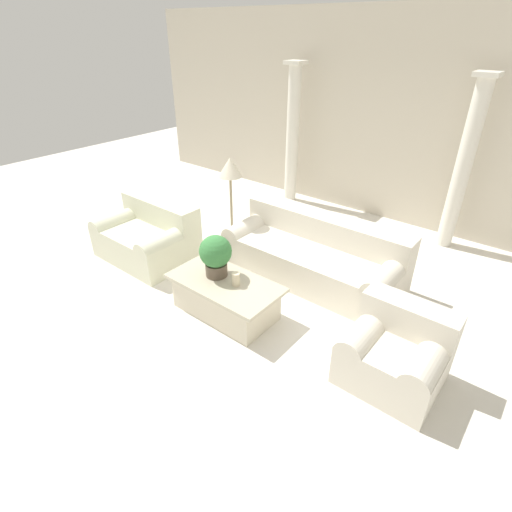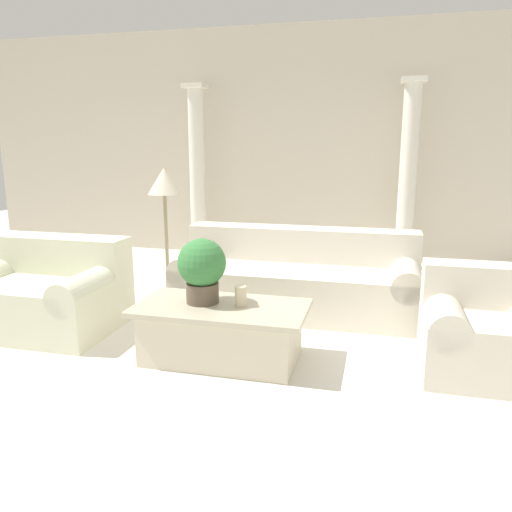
% 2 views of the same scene
% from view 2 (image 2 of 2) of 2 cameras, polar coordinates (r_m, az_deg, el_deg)
% --- Properties ---
extents(ground_plane, '(16.00, 16.00, 0.00)m').
position_cam_2_polar(ground_plane, '(4.30, -1.78, -9.27)').
color(ground_plane, silver).
extents(wall_back, '(10.00, 0.06, 3.20)m').
position_cam_2_polar(wall_back, '(7.19, 5.45, 12.55)').
color(wall_back, beige).
rests_on(wall_back, ground_plane).
extents(sofa_long, '(2.32, 0.94, 0.78)m').
position_cam_2_polar(sofa_long, '(4.92, 4.72, -2.55)').
color(sofa_long, beige).
rests_on(sofa_long, ground_plane).
extents(loveseat, '(1.32, 0.94, 0.78)m').
position_cam_2_polar(loveseat, '(4.83, -23.01, -3.74)').
color(loveseat, beige).
rests_on(loveseat, ground_plane).
extents(coffee_table, '(1.29, 0.68, 0.43)m').
position_cam_2_polar(coffee_table, '(3.82, -3.95, -8.64)').
color(coffee_table, beige).
rests_on(coffee_table, ground_plane).
extents(potted_plant, '(0.37, 0.37, 0.49)m').
position_cam_2_polar(potted_plant, '(3.76, -6.20, -1.33)').
color(potted_plant, brown).
rests_on(potted_plant, coffee_table).
extents(pillar_candle, '(0.09, 0.09, 0.15)m').
position_cam_2_polar(pillar_candle, '(3.71, -1.76, -4.60)').
color(pillar_candle, beige).
rests_on(pillar_candle, coffee_table).
extents(floor_lamp, '(0.33, 0.33, 1.38)m').
position_cam_2_polar(floor_lamp, '(5.04, -10.40, 7.02)').
color(floor_lamp, gray).
rests_on(floor_lamp, ground_plane).
extents(column_left, '(0.30, 0.30, 2.41)m').
position_cam_2_polar(column_left, '(7.20, -6.73, 9.59)').
color(column_left, silver).
rests_on(column_left, ground_plane).
extents(column_right, '(0.30, 0.30, 2.41)m').
position_cam_2_polar(column_right, '(6.74, 16.96, 8.93)').
color(column_right, silver).
rests_on(column_right, ground_plane).
extents(armchair, '(0.86, 0.76, 0.75)m').
position_cam_2_polar(armchair, '(3.92, 24.75, -7.66)').
color(armchair, beige).
rests_on(armchair, ground_plane).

